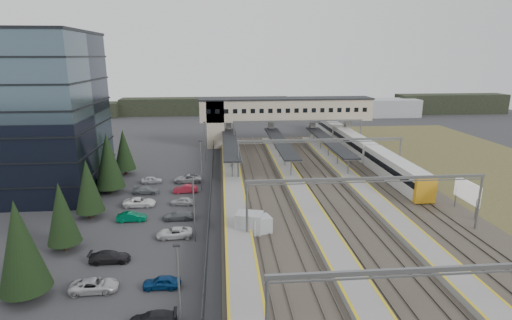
{
  "coord_description": "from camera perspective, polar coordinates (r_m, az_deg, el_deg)",
  "views": [
    {
      "loc": [
        -4.74,
        -50.58,
        20.73
      ],
      "look_at": [
        0.9,
        12.96,
        4.0
      ],
      "focal_mm": 28.0,
      "sensor_mm": 36.0,
      "label": 1
    }
  ],
  "objects": [
    {
      "name": "ground",
      "position": [
        54.87,
        0.26,
        -7.5
      ],
      "size": [
        220.0,
        220.0,
        0.0
      ],
      "primitive_type": "plane",
      "color": "#2B2B2D",
      "rests_on": "ground"
    },
    {
      "name": "office_building",
      "position": [
        70.47,
        -31.52,
        5.58
      ],
      "size": [
        24.3,
        18.3,
        24.3
      ],
      "color": "#3A4C57",
      "rests_on": "ground"
    },
    {
      "name": "conifer_row",
      "position": [
        52.28,
        -24.14,
        -4.34
      ],
      "size": [
        4.42,
        49.82,
        9.5
      ],
      "color": "black",
      "rests_on": "ground"
    },
    {
      "name": "car_park",
      "position": [
        50.16,
        -14.49,
        -9.46
      ],
      "size": [
        10.57,
        44.59,
        1.29
      ],
      "color": "silver",
      "rests_on": "ground"
    },
    {
      "name": "lampposts",
      "position": [
        54.46,
        -8.28,
        -2.98
      ],
      "size": [
        0.5,
        53.25,
        8.07
      ],
      "color": "slate",
      "rests_on": "ground"
    },
    {
      "name": "fence",
      "position": [
        59.01,
        -6.51,
        -4.94
      ],
      "size": [
        0.08,
        90.0,
        2.0
      ],
      "color": "#26282B",
      "rests_on": "ground"
    },
    {
      "name": "relay_cabin_near",
      "position": [
        48.34,
        -0.96,
        -9.01
      ],
      "size": [
        3.59,
        3.0,
        2.59
      ],
      "color": "#A2A5A8",
      "rests_on": "ground"
    },
    {
      "name": "relay_cabin_far",
      "position": [
        48.42,
        0.67,
        -9.27
      ],
      "size": [
        2.78,
        2.51,
        2.14
      ],
      "color": "#A2A5A8",
      "rests_on": "ground"
    },
    {
      "name": "rail_corridor",
      "position": [
        60.87,
        8.64,
        -5.1
      ],
      "size": [
        34.0,
        90.0,
        0.92
      ],
      "color": "#39332C",
      "rests_on": "ground"
    },
    {
      "name": "canopies",
      "position": [
        80.25,
        3.46,
        2.58
      ],
      "size": [
        23.1,
        30.0,
        3.28
      ],
      "color": "black",
      "rests_on": "ground"
    },
    {
      "name": "footbridge",
      "position": [
        94.29,
        2.58,
        6.88
      ],
      "size": [
        40.4,
        6.4,
        11.2
      ],
      "color": "#BBA68D",
      "rests_on": "ground"
    },
    {
      "name": "gantries",
      "position": [
        58.04,
        11.87,
        -0.33
      ],
      "size": [
        28.4,
        62.28,
        7.17
      ],
      "color": "slate",
      "rests_on": "ground"
    },
    {
      "name": "train",
      "position": [
        89.68,
        13.75,
        2.34
      ],
      "size": [
        3.07,
        64.17,
        3.86
      ],
      "color": "silver",
      "rests_on": "ground"
    },
    {
      "name": "billboard",
      "position": [
        60.28,
        27.93,
        -4.09
      ],
      "size": [
        0.2,
        5.57,
        4.66
      ],
      "color": "slate",
      "rests_on": "ground"
    },
    {
      "name": "treeline_far",
      "position": [
        146.77,
        6.24,
        7.65
      ],
      "size": [
        170.0,
        19.0,
        7.0
      ],
      "color": "black",
      "rests_on": "ground"
    }
  ]
}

